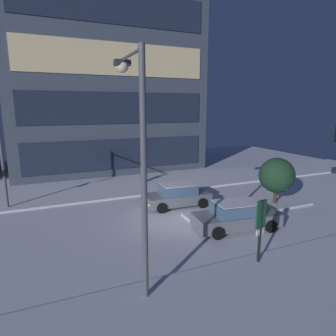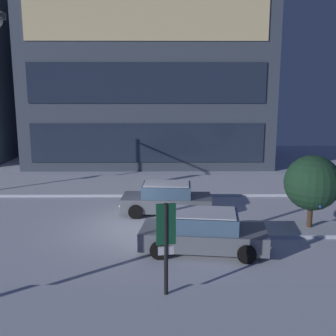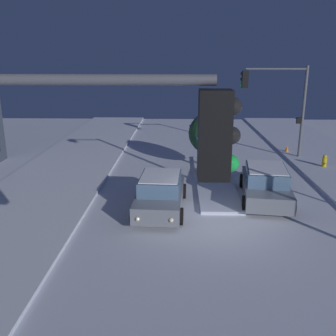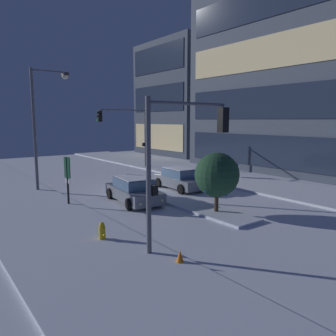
% 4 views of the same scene
% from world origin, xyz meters
% --- Properties ---
extents(ground, '(52.00, 52.00, 0.00)m').
position_xyz_m(ground, '(0.00, 0.00, 0.00)').
color(ground, silver).
extents(curb_strip_near, '(52.00, 5.20, 0.14)m').
position_xyz_m(curb_strip_near, '(0.00, -7.84, 0.07)').
color(curb_strip_near, silver).
rests_on(curb_strip_near, ground).
extents(curb_strip_far, '(52.00, 5.20, 0.14)m').
position_xyz_m(curb_strip_far, '(0.00, 7.84, 0.07)').
color(curb_strip_far, silver).
rests_on(curb_strip_far, ground).
extents(median_strip, '(9.00, 1.80, 0.14)m').
position_xyz_m(median_strip, '(5.54, -0.30, 0.07)').
color(median_strip, silver).
rests_on(median_strip, ground).
extents(office_tower_main, '(18.68, 12.72, 25.46)m').
position_xyz_m(office_tower_main, '(0.25, 18.59, 12.73)').
color(office_tower_main, '#424C5B').
rests_on(office_tower_main, ground).
extents(office_tower_secondary, '(12.34, 10.66, 15.43)m').
position_xyz_m(office_tower_secondary, '(-17.78, 19.21, 7.72)').
color(office_tower_secondary, '#384251').
rests_on(office_tower_secondary, ground).
extents(car_near, '(4.84, 2.54, 1.49)m').
position_xyz_m(car_near, '(2.90, -2.35, 0.71)').
color(car_near, slate).
rests_on(car_near, ground).
extents(car_far, '(4.41, 2.18, 1.49)m').
position_xyz_m(car_far, '(1.57, 2.24, 0.71)').
color(car_far, slate).
rests_on(car_far, ground).
extents(traffic_light_corner_near_right, '(0.32, 4.00, 5.65)m').
position_xyz_m(traffic_light_corner_near_right, '(10.10, -4.49, 3.88)').
color(traffic_light_corner_near_right, '#565960').
rests_on(traffic_light_corner_near_right, ground).
extents(traffic_light_corner_far_left, '(0.32, 5.31, 5.99)m').
position_xyz_m(traffic_light_corner_far_left, '(-8.71, 3.97, 4.17)').
color(traffic_light_corner_far_left, '#565960').
rests_on(traffic_light_corner_far_left, ground).
extents(street_lamp_arched, '(0.56, 2.56, 8.24)m').
position_xyz_m(street_lamp_arched, '(-3.53, -5.46, 5.30)').
color(street_lamp_arched, '#565960').
rests_on(street_lamp_arched, ground).
extents(fire_hydrant, '(0.48, 0.26, 0.83)m').
position_xyz_m(fire_hydrant, '(7.81, -6.76, 0.40)').
color(fire_hydrant, gold).
rests_on(fire_hydrant, ground).
extents(parking_info_sign, '(0.55, 0.16, 2.81)m').
position_xyz_m(parking_info_sign, '(1.51, -5.81, 1.78)').
color(parking_info_sign, black).
rests_on(parking_info_sign, ground).
extents(decorated_tree_median, '(2.31, 2.31, 3.22)m').
position_xyz_m(decorated_tree_median, '(7.62, -0.18, 2.06)').
color(decorated_tree_median, '#473323').
rests_on(decorated_tree_median, ground).
extents(construction_cone, '(0.36, 0.36, 0.55)m').
position_xyz_m(construction_cone, '(11.36, -5.64, 0.28)').
color(construction_cone, orange).
rests_on(construction_cone, ground).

